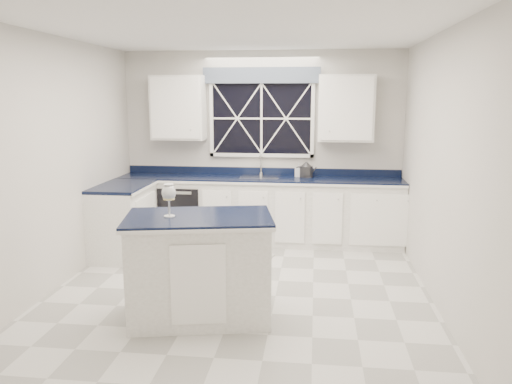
# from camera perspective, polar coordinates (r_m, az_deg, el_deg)

# --- Properties ---
(ground) EXTENTS (4.50, 4.50, 0.00)m
(ground) POSITION_cam_1_polar(r_m,az_deg,el_deg) (5.39, -1.98, -11.60)
(ground) COLOR silver
(ground) RESTS_ON ground
(back_wall) EXTENTS (4.00, 0.10, 2.70)m
(back_wall) POSITION_cam_1_polar(r_m,az_deg,el_deg) (7.25, 0.66, 5.25)
(back_wall) COLOR beige
(back_wall) RESTS_ON ground
(base_cabinets) EXTENTS (3.99, 1.60, 0.90)m
(base_cabinets) POSITION_cam_1_polar(r_m,az_deg,el_deg) (6.99, -2.46, -2.46)
(base_cabinets) COLOR white
(base_cabinets) RESTS_ON ground
(countertop) EXTENTS (3.98, 0.64, 0.04)m
(countertop) POSITION_cam_1_polar(r_m,az_deg,el_deg) (7.01, 0.39, 1.51)
(countertop) COLOR black
(countertop) RESTS_ON base_cabinets
(dishwasher) EXTENTS (0.60, 0.58, 0.82)m
(dishwasher) POSITION_cam_1_polar(r_m,az_deg,el_deg) (7.31, -8.22, -2.28)
(dishwasher) COLOR black
(dishwasher) RESTS_ON ground
(window) EXTENTS (1.65, 0.09, 1.26)m
(window) POSITION_cam_1_polar(r_m,az_deg,el_deg) (7.17, 0.63, 9.04)
(window) COLOR black
(window) RESTS_ON ground
(upper_cabinets) EXTENTS (3.10, 0.34, 0.90)m
(upper_cabinets) POSITION_cam_1_polar(r_m,az_deg,el_deg) (7.05, 0.52, 9.57)
(upper_cabinets) COLOR white
(upper_cabinets) RESTS_ON ground
(faucet) EXTENTS (0.05, 0.20, 0.30)m
(faucet) POSITION_cam_1_polar(r_m,az_deg,el_deg) (7.17, 0.57, 3.17)
(faucet) COLOR #B7B6B9
(faucet) RESTS_ON countertop
(island) EXTENTS (1.46, 1.05, 0.99)m
(island) POSITION_cam_1_polar(r_m,az_deg,el_deg) (4.72, -6.45, -8.54)
(island) COLOR white
(island) RESTS_ON ground
(rug) EXTENTS (1.40, 1.02, 0.02)m
(rug) POSITION_cam_1_polar(r_m,az_deg,el_deg) (6.48, -4.24, -7.60)
(rug) COLOR #B4B4AF
(rug) RESTS_ON ground
(kettle) EXTENTS (0.31, 0.19, 0.22)m
(kettle) POSITION_cam_1_polar(r_m,az_deg,el_deg) (7.06, 5.73, 2.52)
(kettle) COLOR #2A2B2D
(kettle) RESTS_ON countertop
(wine_glass) EXTENTS (0.13, 0.13, 0.30)m
(wine_glass) POSITION_cam_1_polar(r_m,az_deg,el_deg) (4.55, -9.93, -0.24)
(wine_glass) COLOR silver
(wine_glass) RESTS_ON island
(soap_bottle) EXTENTS (0.10, 0.10, 0.19)m
(soap_bottle) POSITION_cam_1_polar(r_m,az_deg,el_deg) (7.09, 4.87, 2.52)
(soap_bottle) COLOR silver
(soap_bottle) RESTS_ON countertop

